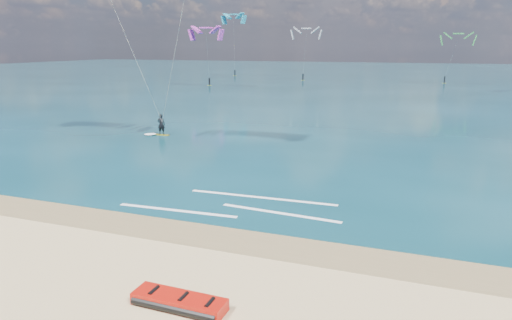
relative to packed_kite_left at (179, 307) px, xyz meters
The scene contains 7 objects.
ground 42.08m from the packed_kite_left, 92.24° to the left, with size 320.00×320.00×0.00m, color tan.
wet_sand_strip 5.31m from the packed_kite_left, 108.04° to the left, with size 320.00×2.40×0.01m, color brown.
sea 106.06m from the packed_kite_left, 90.89° to the left, with size 320.00×200.00×0.04m, color #0A3139.
packed_kite_left is the anchor object (origin of this frame).
kitesurfer_main 25.87m from the packed_kite_left, 123.23° to the left, with size 9.67×5.79×15.73m.
shoreline_foam 8.78m from the packed_kite_left, 99.52° to the left, with size 10.47×3.64×0.01m.
distant_kites 82.77m from the packed_kite_left, 98.11° to the left, with size 70.27×30.91×14.69m.
Camera 1 is at (7.84, -12.55, 7.49)m, focal length 32.00 mm.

